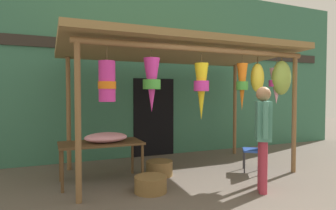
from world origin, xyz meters
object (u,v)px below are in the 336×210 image
at_px(flower_heap_on_table, 107,137).
at_px(folding_chair, 257,147).
at_px(customer_foreground, 263,130).
at_px(display_table, 101,146).
at_px(wicker_basket_by_table, 159,168).
at_px(wicker_basket_spare, 151,184).

bearing_deg(flower_heap_on_table, folding_chair, -9.45).
height_order(flower_heap_on_table, customer_foreground, customer_foreground).
bearing_deg(folding_chair, flower_heap_on_table, 170.55).
distance_m(flower_heap_on_table, customer_foreground, 2.70).
xyz_separation_m(display_table, wicker_basket_by_table, (1.12, -0.03, -0.52)).
height_order(folding_chair, customer_foreground, customer_foreground).
bearing_deg(wicker_basket_spare, customer_foreground, -22.65).
xyz_separation_m(display_table, folding_chair, (3.08, -0.55, -0.16)).
distance_m(flower_heap_on_table, wicker_basket_spare, 1.19).
relative_size(flower_heap_on_table, wicker_basket_by_table, 1.48).
bearing_deg(display_table, wicker_basket_spare, -53.06).
distance_m(display_table, flower_heap_on_table, 0.19).
relative_size(wicker_basket_by_table, customer_foreground, 0.30).
height_order(display_table, flower_heap_on_table, flower_heap_on_table).
relative_size(flower_heap_on_table, customer_foreground, 0.45).
bearing_deg(folding_chair, wicker_basket_by_table, 165.22).
xyz_separation_m(flower_heap_on_table, wicker_basket_by_table, (1.02, 0.02, -0.67)).
bearing_deg(wicker_basket_by_table, display_table, 178.46).
xyz_separation_m(folding_chair, wicker_basket_spare, (-2.43, -0.31, -0.37)).
bearing_deg(display_table, folding_chair, -10.07).
distance_m(wicker_basket_spare, customer_foreground, 2.03).
distance_m(wicker_basket_by_table, customer_foreground, 2.13).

